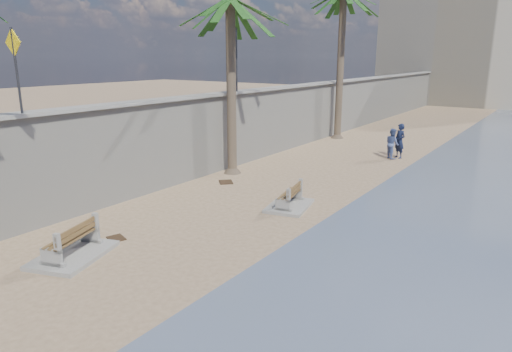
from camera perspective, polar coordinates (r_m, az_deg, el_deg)
The scene contains 14 objects.
ground_plane at distance 11.21m, azimuth -19.20°, elevation -13.94°, with size 140.00×140.00×0.00m, color #9B7D5F.
seawall at distance 29.07m, azimuth 7.07°, elevation 7.80°, with size 0.45×70.00×3.50m, color gray.
wall_cap at distance 28.91m, azimuth 7.19°, elevation 11.34°, with size 0.80×70.00×0.12m, color gray.
end_building at distance 58.48m, azimuth 25.62°, elevation 15.13°, with size 18.00×12.00×14.00m, color #B7AA93.
bench_near at distance 13.23m, azimuth -22.03°, elevation -7.80°, with size 2.11×2.54×0.91m.
bench_far at distance 16.25m, azimuth 4.19°, elevation -2.72°, with size 1.72×2.19×0.82m.
palm_mid at distance 20.53m, azimuth -3.26°, elevation 20.89°, with size 5.00×5.00×8.43m.
pedestrian_sign at distance 14.98m, azimuth -27.89°, elevation 12.83°, with size 0.78×0.07×2.40m.
streetlight at distance 22.08m, azimuth -2.55°, elevation 18.44°, with size 0.28×0.28×5.12m.
person_a at distance 25.11m, azimuth 17.54°, elevation 4.50°, with size 0.75×0.51×2.09m, color #131A34.
person_b at distance 24.91m, azimuth 16.68°, elevation 4.10°, with size 0.85×0.66×1.77m, color #455790.
debris_b at distance 14.12m, azimuth -22.24°, elevation -8.07°, with size 0.55×0.44×0.03m, color #382616.
debris_c at distance 19.52m, azimuth -3.78°, elevation -0.75°, with size 0.69×0.55×0.03m, color #382616.
debris_d at distance 14.21m, azimuth -17.08°, elevation -7.45°, with size 0.55×0.44×0.03m, color #382616.
Camera 1 is at (8.21, -5.56, 5.24)m, focal length 32.00 mm.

